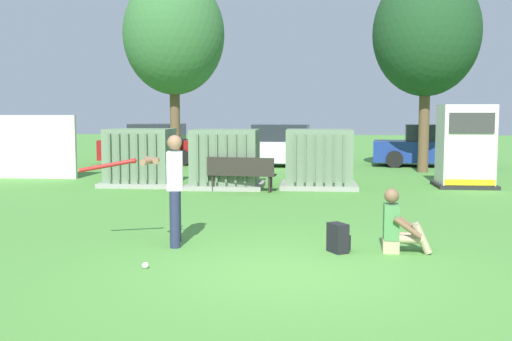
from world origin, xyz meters
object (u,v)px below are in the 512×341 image
Objects in this scene: batter at (171,184)px; transformer_mid_east at (319,159)px; transformer_mid_west at (225,159)px; parked_car_leftmost at (155,145)px; parked_car_right_of_center at (430,147)px; parked_car_left_of_center at (278,147)px; sports_ball at (145,265)px; seated_spectator at (398,227)px; backpack at (338,238)px; park_bench at (241,172)px; transformer_west at (140,158)px; generator_enclosure at (465,147)px.

transformer_mid_east is at bearing 72.11° from batter.
parked_car_leftmost is at bearing 118.02° from transformer_mid_west.
parked_car_leftmost is at bearing 179.06° from parked_car_right_of_center.
parked_car_left_of_center is at bearing -7.55° from parked_car_leftmost.
seated_spectator is (3.51, 1.30, 0.33)m from sports_ball.
parked_car_left_of_center is at bearing 80.74° from transformer_mid_west.
parked_car_right_of_center is at bearing 64.91° from batter.
seated_spectator is 2.19× the size of backpack.
parked_car_right_of_center reaches higher than park_bench.
park_bench is 0.43× the size of parked_car_leftmost.
transformer_west is 0.91× the size of generator_enclosure.
seated_spectator is at bearing -110.05° from generator_enclosure.
transformer_mid_west reaches higher than sports_ball.
sports_ball is at bearing -75.76° from parked_car_leftmost.
transformer_west is 0.49× the size of parked_car_leftmost.
transformer_west and transformer_mid_west have the same top height.
sports_ball is (-2.43, -8.98, -0.74)m from transformer_mid_east.
batter is 0.41× the size of parked_car_leftmost.
generator_enclosure is at bearing 50.91° from batter.
parked_car_left_of_center is at bearing -175.22° from parked_car_right_of_center.
backpack is 0.10× the size of parked_car_leftmost.
backpack is at bearing -56.06° from transformer_west.
seated_spectator reaches higher than sports_ball.
transformer_mid_west is at bearing -133.88° from parked_car_right_of_center.
transformer_mid_east and parked_car_right_of_center have the same top height.
generator_enclosure is at bearing -92.65° from parked_car_right_of_center.
batter is at bearing -107.89° from transformer_mid_east.
backpack is (-0.89, -0.10, -0.16)m from seated_spectator.
transformer_west is at bearing -78.50° from parked_car_leftmost.
generator_enclosure reaches higher than parked_car_left_of_center.
backpack is at bearing -71.48° from park_bench.
batter is (-0.36, -6.40, 0.44)m from park_bench.
transformer_west and transformer_mid_east have the same top height.
transformer_mid_east is at bearing -121.94° from parked_car_right_of_center.
seated_spectator is at bearing -64.62° from park_bench.
transformer_west is 3.26m from park_bench.
generator_enclosure is 1.32× the size of batter.
backpack is at bearing -173.43° from seated_spectator.
seated_spectator is at bearing -51.47° from transformer_west.
parked_car_leftmost is (-1.45, 7.11, -0.04)m from transformer_west.
transformer_mid_west and parked_car_left_of_center have the same top height.
parked_car_left_of_center is at bearing 85.78° from park_bench.
batter is 3.55m from seated_spectator.
seated_spectator is (3.13, -6.60, -0.16)m from park_bench.
batter is at bearing 173.44° from backpack.
transformer_mid_west is at bearing 116.24° from seated_spectator.
batter reaches higher than parked_car_right_of_center.
backpack is 0.10× the size of parked_car_right_of_center.
parked_car_leftmost is at bearing 147.76° from generator_enclosure.
backpack is at bearing -83.27° from parked_car_left_of_center.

